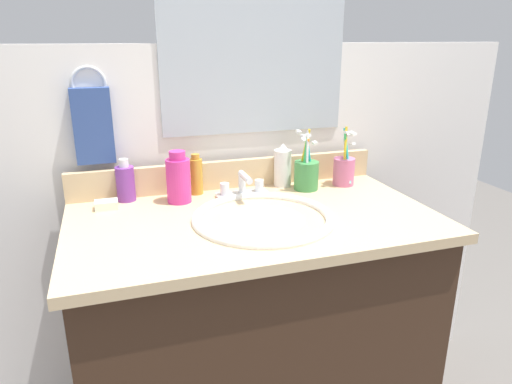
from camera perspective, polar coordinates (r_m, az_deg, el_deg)
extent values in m
cube|color=#382316|center=(1.49, -0.17, -18.91)|extent=(0.96, 0.52, 0.82)
cube|color=#D1B284|center=(1.28, -0.19, -3.58)|extent=(1.00, 0.57, 0.03)
cube|color=#D1B284|center=(1.51, -3.32, 2.21)|extent=(1.00, 0.02, 0.09)
cube|color=white|center=(1.65, -3.71, -5.47)|extent=(2.10, 0.04, 1.30)
cube|color=#B2BCC6|center=(1.51, -0.17, 17.86)|extent=(0.60, 0.01, 0.56)
torus|color=silver|center=(1.45, -19.84, 12.41)|extent=(0.10, 0.01, 0.10)
cube|color=#334C8C|center=(1.45, -19.33, 7.63)|extent=(0.11, 0.04, 0.22)
torus|color=white|center=(1.25, 0.85, -3.18)|extent=(0.38, 0.38, 0.02)
ellipsoid|color=white|center=(1.27, 0.84, -5.06)|extent=(0.33, 0.33, 0.11)
cylinder|color=#B2B5BA|center=(1.28, 0.83, -6.49)|extent=(0.04, 0.04, 0.01)
cube|color=silver|center=(1.43, -1.71, -0.31)|extent=(0.16, 0.05, 0.01)
cylinder|color=silver|center=(1.42, -1.72, 1.07)|extent=(0.02, 0.02, 0.06)
cylinder|color=silver|center=(1.38, -1.33, 1.84)|extent=(0.02, 0.09, 0.02)
cylinder|color=silver|center=(1.41, -3.87, 0.39)|extent=(0.03, 0.03, 0.04)
cylinder|color=silver|center=(1.44, 0.39, 0.81)|extent=(0.03, 0.03, 0.04)
cylinder|color=gold|center=(1.45, -7.36, 1.89)|extent=(0.04, 0.04, 0.11)
cylinder|color=gold|center=(1.44, -7.46, 4.32)|extent=(0.03, 0.03, 0.02)
cylinder|color=#D8338C|center=(1.39, -9.47, 1.36)|extent=(0.07, 0.07, 0.13)
cylinder|color=#D8338C|center=(1.36, -9.64, 4.46)|extent=(0.05, 0.05, 0.02)
cylinder|color=white|center=(1.52, 3.28, 2.96)|extent=(0.06, 0.06, 0.12)
cone|color=white|center=(1.50, 3.33, 5.56)|extent=(0.04, 0.04, 0.02)
cylinder|color=#7A3899|center=(1.43, -15.70, 0.97)|extent=(0.05, 0.05, 0.10)
cylinder|color=white|center=(1.42, -15.92, 3.44)|extent=(0.03, 0.03, 0.02)
cylinder|color=#D16693|center=(1.56, 10.70, 2.48)|extent=(0.07, 0.07, 0.09)
cylinder|color=white|center=(1.54, 11.08, 3.82)|extent=(0.02, 0.05, 0.15)
cube|color=white|center=(1.51, 11.73, 5.81)|extent=(0.01, 0.02, 0.01)
cylinder|color=orange|center=(1.56, 11.10, 4.37)|extent=(0.04, 0.02, 0.17)
cube|color=white|center=(1.55, 11.66, 7.08)|extent=(0.01, 0.02, 0.01)
cylinder|color=#26B2B2|center=(1.54, 11.13, 4.35)|extent=(0.02, 0.05, 0.18)
cube|color=white|center=(1.51, 11.86, 6.95)|extent=(0.01, 0.02, 0.01)
cylinder|color=yellow|center=(1.53, 10.83, 4.42)|extent=(0.02, 0.04, 0.18)
cube|color=white|center=(1.50, 11.01, 7.20)|extent=(0.01, 0.02, 0.01)
cylinder|color=green|center=(1.56, 10.99, 4.33)|extent=(0.04, 0.03, 0.17)
cube|color=white|center=(1.56, 11.45, 6.94)|extent=(0.01, 0.02, 0.01)
cylinder|color=#D8333F|center=(1.56, 10.92, 4.27)|extent=(0.03, 0.03, 0.16)
cube|color=white|center=(1.56, 11.22, 6.88)|extent=(0.01, 0.02, 0.01)
cylinder|color=#3F8C47|center=(1.50, 6.18, 2.03)|extent=(0.08, 0.08, 0.09)
cylinder|color=#26B2B2|center=(1.49, 6.65, 3.58)|extent=(0.04, 0.02, 0.15)
cube|color=white|center=(1.49, 7.21, 5.99)|extent=(0.01, 0.02, 0.01)
cylinder|color=white|center=(1.47, 6.28, 3.97)|extent=(0.02, 0.03, 0.18)
cube|color=white|center=(1.44, 6.42, 6.93)|extent=(0.01, 0.02, 0.01)
cylinder|color=orange|center=(1.50, 6.08, 3.79)|extent=(0.01, 0.05, 0.16)
cube|color=white|center=(1.50, 5.91, 6.35)|extent=(0.01, 0.02, 0.01)
cylinder|color=yellow|center=(1.49, 5.80, 4.25)|extent=(0.03, 0.04, 0.19)
cube|color=white|center=(1.48, 5.25, 7.35)|extent=(0.01, 0.02, 0.01)
cylinder|color=green|center=(1.47, 6.00, 3.96)|extent=(0.03, 0.03, 0.18)
cube|color=white|center=(1.44, 5.82, 6.86)|extent=(0.01, 0.02, 0.01)
cube|color=white|center=(1.39, -17.86, -1.49)|extent=(0.06, 0.04, 0.02)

